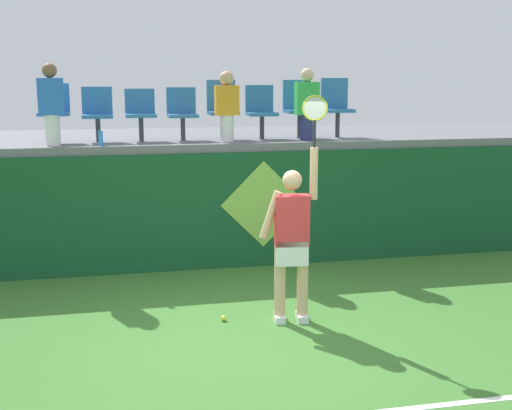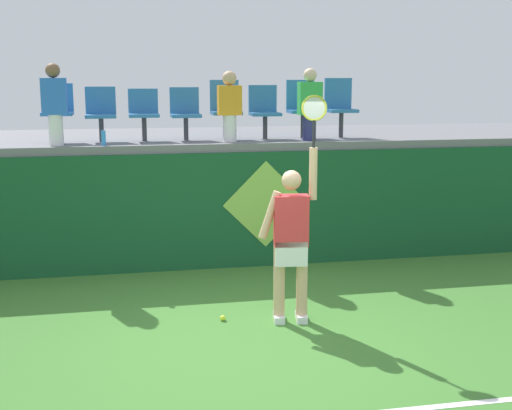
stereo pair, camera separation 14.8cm
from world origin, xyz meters
TOP-DOWN VIEW (x-y plane):
  - ground_plane at (0.00, 0.00)m, footprint 40.00×40.00m
  - court_back_wall at (0.00, 2.87)m, footprint 13.03×0.20m
  - spectator_platform at (0.00, 4.41)m, footprint 13.03×3.18m
  - tennis_player at (0.60, 0.48)m, footprint 0.75×0.31m
  - tennis_ball at (-0.17, 0.63)m, footprint 0.07×0.07m
  - water_bottle at (-1.48, 2.95)m, footprint 0.06×0.06m
  - stadium_chair_0 at (-2.13, 3.57)m, footprint 0.44×0.42m
  - stadium_chair_1 at (-1.52, 3.57)m, footprint 0.44×0.42m
  - stadium_chair_2 at (-0.90, 3.56)m, footprint 0.44×0.42m
  - stadium_chair_3 at (-0.28, 3.57)m, footprint 0.44×0.42m
  - stadium_chair_4 at (0.33, 3.57)m, footprint 0.44×0.42m
  - stadium_chair_5 at (0.93, 3.57)m, footprint 0.44×0.42m
  - stadium_chair_6 at (1.53, 3.57)m, footprint 0.44×0.42m
  - stadium_chair_7 at (2.15, 3.57)m, footprint 0.44×0.42m
  - spectator_0 at (1.53, 3.12)m, footprint 0.34×0.20m
  - spectator_1 at (-2.13, 3.12)m, footprint 0.34×0.20m
  - spectator_2 at (0.33, 3.17)m, footprint 0.34×0.21m
  - wall_signage_mount at (0.79, 2.76)m, footprint 1.27×0.01m

SIDE VIEW (x-z plane):
  - ground_plane at x=0.00m, z-range 0.00..0.00m
  - wall_signage_mount at x=0.79m, z-range -0.78..0.79m
  - tennis_ball at x=-0.17m, z-range 0.00..0.07m
  - court_back_wall at x=0.00m, z-range 0.00..1.69m
  - tennis_player at x=0.60m, z-range -0.30..2.27m
  - spectator_platform at x=0.00m, z-range 1.69..1.81m
  - water_bottle at x=-1.48m, z-range 1.81..2.02m
  - stadium_chair_2 at x=-0.90m, z-range 1.87..2.63m
  - stadium_chair_3 at x=-0.28m, z-range 1.86..2.64m
  - stadium_chair_1 at x=-1.52m, z-range 1.86..2.66m
  - stadium_chair_5 at x=0.93m, z-range 1.86..2.67m
  - stadium_chair_0 at x=-2.13m, z-range 1.87..2.72m
  - stadium_chair_4 at x=0.33m, z-range 1.86..2.75m
  - stadium_chair_6 at x=1.53m, z-range 1.86..2.76m
  - stadium_chair_7 at x=2.15m, z-range 1.86..2.78m
  - spectator_2 at x=0.33m, z-range 1.84..2.86m
  - spectator_0 at x=1.53m, z-range 1.84..2.90m
  - spectator_1 at x=-2.13m, z-range 1.84..2.97m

